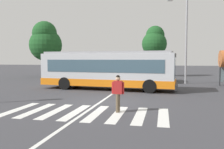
# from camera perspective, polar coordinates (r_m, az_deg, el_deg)

# --- Properties ---
(ground_plane) EXTENTS (160.00, 160.00, 0.00)m
(ground_plane) POSITION_cam_1_polar(r_m,az_deg,el_deg) (13.54, -2.10, -6.73)
(ground_plane) COLOR #3D3D42
(city_transit_bus) EXTENTS (11.06, 3.53, 3.06)m
(city_transit_bus) POSITION_cam_1_polar(r_m,az_deg,el_deg) (19.20, -1.14, 1.13)
(city_transit_bus) COLOR black
(city_transit_bus) RESTS_ON ground_plane
(pedestrian_crossing_street) EXTENTS (0.58, 0.39, 1.72)m
(pedestrian_crossing_street) POSITION_cam_1_polar(r_m,az_deg,el_deg) (11.00, 1.44, -4.05)
(pedestrian_crossing_street) COLOR brown
(pedestrian_crossing_street) RESTS_ON ground_plane
(parked_car_champagne) EXTENTS (2.15, 4.62, 1.35)m
(parked_car_champagne) POSITION_cam_1_polar(r_m,az_deg,el_deg) (28.53, -9.35, 0.28)
(parked_car_champagne) COLOR black
(parked_car_champagne) RESTS_ON ground_plane
(parked_car_red) EXTENTS (2.29, 4.67, 1.35)m
(parked_car_red) POSITION_cam_1_polar(r_m,az_deg,el_deg) (27.85, -3.60, 0.24)
(parked_car_red) COLOR black
(parked_car_red) RESTS_ON ground_plane
(parked_car_teal) EXTENTS (2.19, 4.64, 1.35)m
(parked_car_teal) POSITION_cam_1_polar(r_m,az_deg,el_deg) (26.86, 1.47, 0.11)
(parked_car_teal) COLOR black
(parked_car_teal) RESTS_ON ground_plane
(parked_car_silver) EXTENTS (2.05, 4.59, 1.35)m
(parked_car_silver) POSITION_cam_1_polar(r_m,az_deg,el_deg) (26.82, 7.06, 0.08)
(parked_car_silver) COLOR black
(parked_car_silver) RESTS_ON ground_plane
(parked_car_white) EXTENTS (1.92, 4.52, 1.35)m
(parked_car_white) POSITION_cam_1_polar(r_m,az_deg,el_deg) (26.36, 12.84, -0.05)
(parked_car_white) COLOR black
(parked_car_white) RESTS_ON ground_plane
(twin_arm_street_lamp) EXTENTS (3.88, 0.32, 8.57)m
(twin_arm_street_lamp) POSITION_cam_1_polar(r_m,az_deg,el_deg) (24.88, 17.44, 10.04)
(twin_arm_street_lamp) COLOR #939399
(twin_arm_street_lamp) RESTS_ON ground_plane
(background_tree_left) EXTENTS (4.41, 4.41, 7.59)m
(background_tree_left) POSITION_cam_1_polar(r_m,az_deg,el_deg) (33.94, -15.69, 7.62)
(background_tree_left) COLOR brown
(background_tree_left) RESTS_ON ground_plane
(background_tree_right) EXTENTS (3.47, 3.47, 7.11)m
(background_tree_right) POSITION_cam_1_polar(r_m,az_deg,el_deg) (34.04, 10.18, 7.84)
(background_tree_right) COLOR brown
(background_tree_right) RESTS_ON ground_plane
(crosswalk_painted_stripes) EXTENTS (7.40, 3.31, 0.01)m
(crosswalk_painted_stripes) POSITION_cam_1_polar(r_m,az_deg,el_deg) (11.08, -6.30, -9.08)
(crosswalk_painted_stripes) COLOR silver
(crosswalk_painted_stripes) RESTS_ON ground_plane
(lane_center_line) EXTENTS (0.16, 24.00, 0.01)m
(lane_center_line) POSITION_cam_1_polar(r_m,az_deg,el_deg) (15.50, -0.97, -5.38)
(lane_center_line) COLOR silver
(lane_center_line) RESTS_ON ground_plane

